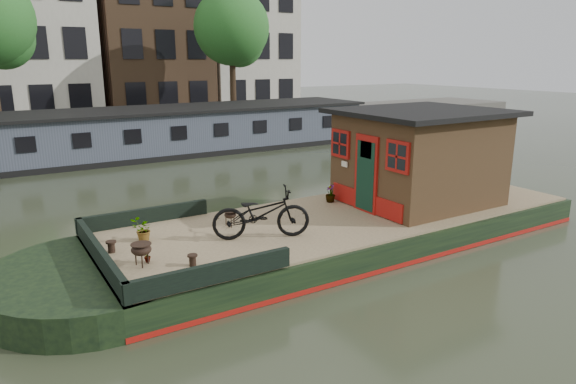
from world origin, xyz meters
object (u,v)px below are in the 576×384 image
bicycle (261,213)px  brazier_rear (230,218)px  brazier_front (142,255)px  cabin (419,156)px  potted_plant_a (147,253)px

bicycle → brazier_rear: bearing=33.0°
bicycle → brazier_front: 2.61m
cabin → bicycle: cabin is taller
potted_plant_a → brazier_front: bearing=-139.2°
bicycle → brazier_rear: bicycle is taller
bicycle → brazier_front: bearing=115.0°
potted_plant_a → brazier_rear: potted_plant_a is taller
brazier_front → brazier_rear: brazier_front is taller
bicycle → cabin: bearing=-64.7°
cabin → bicycle: size_ratio=1.96×
potted_plant_a → brazier_rear: 2.50m
cabin → bicycle: bearing=-175.8°
bicycle → brazier_front: (-2.58, -0.18, -0.32)m
cabin → brazier_front: size_ratio=9.40×
bicycle → potted_plant_a: (-2.46, -0.07, -0.35)m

